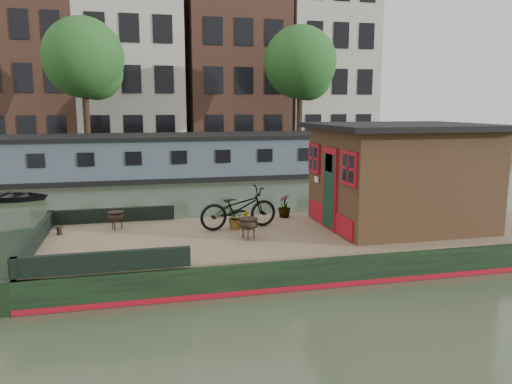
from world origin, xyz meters
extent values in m
plane|color=#2C3320|center=(0.00, 0.00, 0.00)|extent=(120.00, 120.00, 0.00)
cube|color=black|center=(0.00, 0.00, 0.30)|extent=(12.00, 4.00, 0.60)
cylinder|color=black|center=(-6.00, 0.00, 0.30)|extent=(4.00, 4.00, 0.60)
cube|color=maroon|center=(0.00, 0.00, 0.06)|extent=(12.02, 4.02, 0.10)
cube|color=#7B6A4C|center=(0.00, 0.00, 0.62)|extent=(11.80, 3.80, 0.05)
cube|color=black|center=(-5.92, 0.00, 0.82)|extent=(0.12, 4.00, 0.35)
cube|color=black|center=(-4.50, 1.92, 0.82)|extent=(3.00, 0.12, 0.35)
cube|color=black|center=(-4.50, -1.92, 0.82)|extent=(3.00, 0.12, 0.35)
cube|color=#332413|center=(2.20, 0.00, 1.80)|extent=(3.50, 3.00, 2.30)
cube|color=black|center=(2.20, 0.00, 3.01)|extent=(4.00, 3.50, 0.12)
cube|color=maroon|center=(0.42, 0.00, 1.60)|extent=(0.06, 0.80, 1.90)
cube|color=black|center=(0.40, 0.00, 1.55)|extent=(0.04, 0.64, 1.70)
cube|color=maroon|center=(0.42, -1.05, 2.20)|extent=(0.06, 0.72, 0.72)
cube|color=maroon|center=(0.42, 1.05, 2.20)|extent=(0.06, 0.72, 0.72)
imported|color=black|center=(-1.60, 0.57, 1.14)|extent=(1.94, 0.92, 0.98)
imported|color=brown|center=(-1.36, 0.96, 0.81)|extent=(0.18, 0.21, 0.33)
imported|color=#A0582E|center=(-1.71, 0.51, 0.92)|extent=(0.65, 0.63, 0.55)
imported|color=brown|center=(-0.22, 1.46, 0.95)|extent=(0.36, 0.36, 0.59)
cylinder|color=black|center=(-5.60, 0.91, 0.75)|extent=(0.17, 0.17, 0.19)
cylinder|color=black|center=(-5.60, -1.70, 0.77)|extent=(0.20, 0.20, 0.23)
imported|color=black|center=(-8.49, 9.36, 0.28)|extent=(3.03, 2.39, 0.57)
cube|color=#424D59|center=(0.00, 14.00, 1.00)|extent=(20.00, 4.00, 2.00)
cube|color=black|center=(0.00, 14.00, 2.05)|extent=(20.40, 4.40, 0.12)
cube|color=black|center=(0.00, 14.00, 0.12)|extent=(20.00, 4.05, 0.24)
cube|color=#47443F|center=(0.00, 20.50, 0.45)|extent=(60.00, 6.00, 0.90)
cube|color=brown|center=(-10.50, 27.50, 7.50)|extent=(6.00, 8.00, 15.00)
cube|color=#B7B2A3|center=(-4.00, 27.50, 8.25)|extent=(7.00, 8.00, 16.50)
cube|color=brown|center=(3.50, 27.50, 7.75)|extent=(7.00, 8.00, 15.50)
cube|color=#B7B2A3|center=(10.50, 27.50, 8.00)|extent=(6.50, 8.00, 16.00)
cylinder|color=#332316|center=(-6.50, 19.00, 2.90)|extent=(0.36, 0.36, 4.00)
sphere|color=#164218|center=(-6.50, 19.00, 6.10)|extent=(4.40, 4.40, 4.40)
sphere|color=#164218|center=(-5.90, 19.30, 5.30)|extent=(3.00, 3.00, 3.00)
cylinder|color=#332316|center=(6.00, 19.00, 2.90)|extent=(0.36, 0.36, 4.00)
sphere|color=#164218|center=(6.00, 19.00, 6.10)|extent=(4.40, 4.40, 4.40)
sphere|color=#164218|center=(6.60, 19.30, 5.30)|extent=(3.00, 3.00, 3.00)
camera|label=1|loc=(-3.87, -10.58, 3.48)|focal=35.00mm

